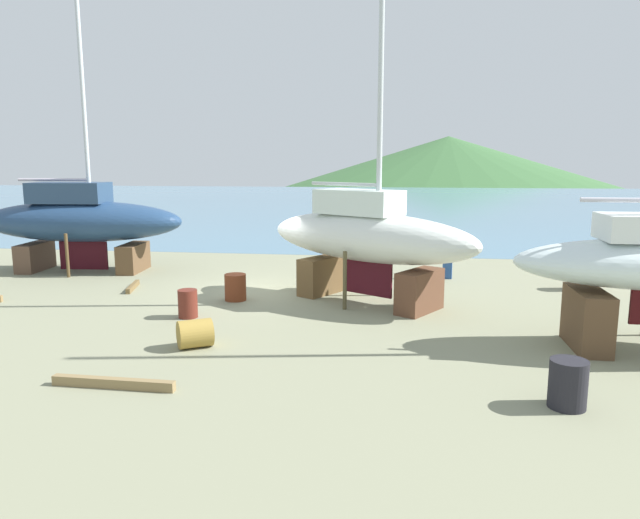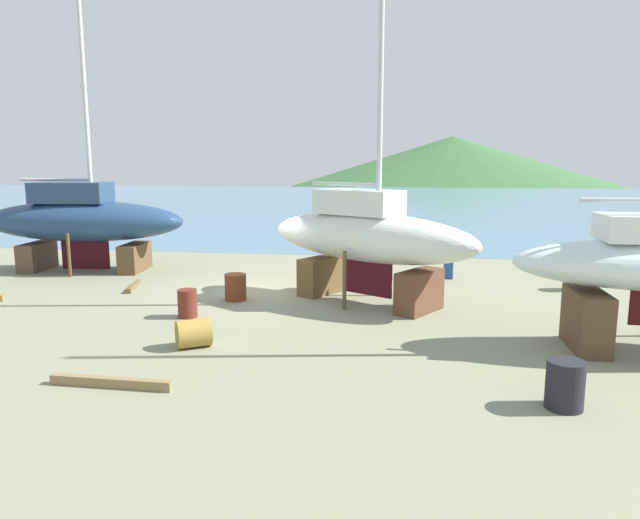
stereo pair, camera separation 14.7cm
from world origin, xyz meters
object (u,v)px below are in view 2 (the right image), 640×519
barrel_tar_black (187,303)px  sailboat_small_center (82,221)px  barrel_rust_mid (194,333)px  barrel_rust_near (236,287)px  sailboat_far_slipway (367,238)px  barrel_by_slipway (581,277)px  barrel_tipped_left (565,385)px  worker (449,255)px

barrel_tar_black → sailboat_small_center: bearing=136.9°
barrel_rust_mid → barrel_rust_near: bearing=94.1°
sailboat_far_slipway → barrel_tar_black: bearing=-121.1°
barrel_by_slipway → barrel_tipped_left: (-3.15, -9.98, -0.02)m
sailboat_small_center → barrel_rust_near: size_ratio=13.99×
barrel_rust_near → barrel_tipped_left: bearing=-41.2°
sailboat_far_slipway → barrel_tar_black: (-4.83, -2.46, -1.62)m
sailboat_far_slipway → sailboat_small_center: 12.00m
barrel_tipped_left → sailboat_small_center: bearing=144.3°
sailboat_small_center → worker: (14.20, 0.29, -1.11)m
worker → barrel_tipped_left: 11.38m
barrel_by_slipway → barrel_tipped_left: bearing=-107.5°
worker → barrel_rust_near: worker is taller
barrel_tipped_left → barrel_rust_mid: 8.01m
worker → barrel_rust_mid: (-6.53, -8.95, -0.55)m
barrel_tar_black → barrel_tipped_left: bearing=-29.1°
barrel_rust_mid → barrel_tar_black: size_ratio=0.98×
barrel_tipped_left → barrel_rust_near: bearing=138.8°
sailboat_far_slipway → barrel_rust_mid: bearing=-95.1°
sailboat_far_slipway → barrel_rust_near: 4.39m
sailboat_far_slipway → sailboat_small_center: (-11.41, 3.70, -0.02)m
barrel_tipped_left → barrel_rust_mid: (-7.65, 2.36, -0.10)m
worker → sailboat_far_slipway: bearing=154.2°
barrel_tipped_left → barrel_rust_near: size_ratio=1.05×
sailboat_small_center → barrel_rust_near: 8.51m
sailboat_small_center → barrel_by_slipway: bearing=-7.6°
barrel_rust_near → barrel_rust_mid: bearing=-85.9°
sailboat_small_center → barrel_rust_mid: size_ratio=15.01×
sailboat_small_center → barrel_tar_black: 9.15m
barrel_rust_near → barrel_tar_black: size_ratio=1.06×
sailboat_small_center → barrel_tar_black: size_ratio=14.77×
barrel_rust_mid → worker: bearing=53.9°
barrel_rust_near → barrel_tar_black: barrel_rust_near is taller
worker → barrel_tipped_left: bearing=-165.2°
barrel_tipped_left → worker: bearing=95.7°
sailboat_far_slipway → barrel_rust_mid: size_ratio=14.83×
barrel_by_slipway → worker: bearing=162.7°
sailboat_far_slipway → barrel_tar_black: sailboat_far_slipway is taller
worker → barrel_rust_mid: size_ratio=2.19×
barrel_tipped_left → barrel_tar_black: (-8.75, 4.86, -0.04)m
barrel_rust_near → barrel_rust_mid: size_ratio=1.07×
sailboat_far_slipway → barrel_tipped_left: bearing=-29.9°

